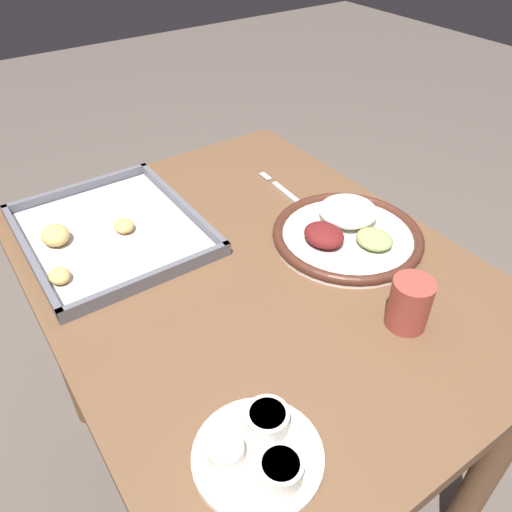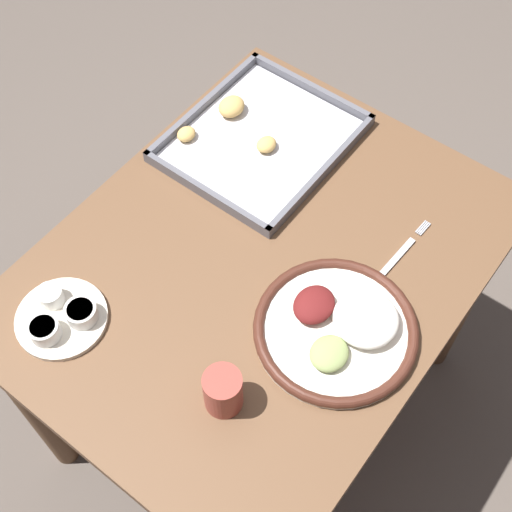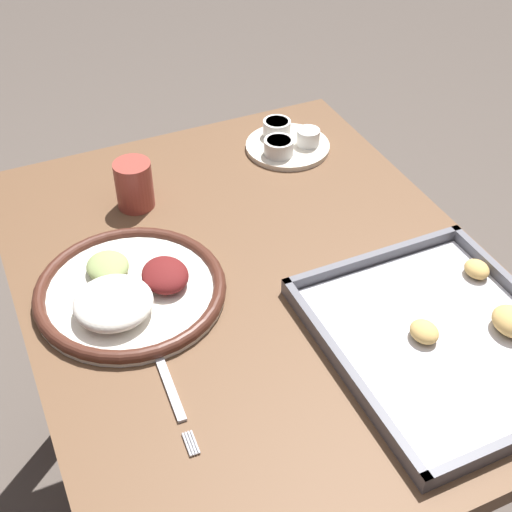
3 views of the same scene
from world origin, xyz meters
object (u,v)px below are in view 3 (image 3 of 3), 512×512
at_px(dinner_plate, 129,291).
at_px(baking_tray, 447,336).
at_px(fork, 171,389).
at_px(saucer_plate, 286,142).
at_px(drinking_cup, 134,185).

bearing_deg(dinner_plate, baking_tray, 54.93).
relative_size(dinner_plate, fork, 1.49).
xyz_separation_m(saucer_plate, baking_tray, (0.54, -0.02, -0.01)).
height_order(saucer_plate, baking_tray, same).
bearing_deg(saucer_plate, drinking_cup, -79.98).
distance_m(fork, saucer_plate, 0.62).
relative_size(dinner_plate, saucer_plate, 1.77).
bearing_deg(dinner_plate, drinking_cup, 160.47).
relative_size(saucer_plate, drinking_cup, 1.90).
height_order(dinner_plate, drinking_cup, drinking_cup).
xyz_separation_m(dinner_plate, drinking_cup, (-0.22, 0.08, 0.03)).
bearing_deg(drinking_cup, fork, -11.08).
height_order(dinner_plate, baking_tray, dinner_plate).
xyz_separation_m(saucer_plate, drinking_cup, (0.06, -0.32, 0.03)).
bearing_deg(dinner_plate, saucer_plate, 124.94).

